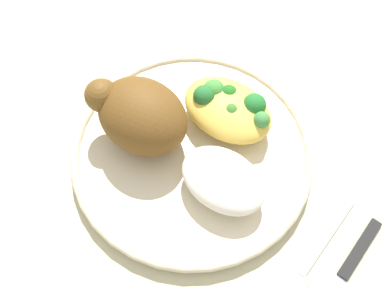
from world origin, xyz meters
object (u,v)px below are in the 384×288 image
object	(u,v)px
plate	(192,152)
rice_pile	(223,180)
fork	(316,254)
knife	(343,276)
roasted_chicken	(140,115)
mac_cheese_with_broccoli	(228,107)

from	to	relation	value
plate	rice_pile	distance (m)	0.07
fork	knife	size ratio (longest dim) A/B	0.75
roasted_chicken	knife	distance (m)	0.28
roasted_chicken	mac_cheese_with_broccoli	world-z (taller)	roasted_chicken
rice_pile	fork	bearing A→B (deg)	-178.31
plate	fork	xyz separation A→B (m)	(-0.18, 0.02, -0.01)
rice_pile	mac_cheese_with_broccoli	distance (m)	0.09
roasted_chicken	plate	bearing A→B (deg)	-163.32
plate	knife	distance (m)	0.22
plate	mac_cheese_with_broccoli	xyz separation A→B (m)	(-0.01, -0.06, 0.03)
roasted_chicken	rice_pile	xyz separation A→B (m)	(-0.12, 0.00, -0.02)
roasted_chicken	fork	bearing A→B (deg)	-179.25
plate	roasted_chicken	xyz separation A→B (m)	(0.06, 0.02, 0.05)
roasted_chicken	fork	world-z (taller)	roasted_chicken
rice_pile	plate	bearing A→B (deg)	-18.17
rice_pile	knife	xyz separation A→B (m)	(-0.16, 0.00, -0.03)
fork	rice_pile	bearing A→B (deg)	1.69
rice_pile	mac_cheese_with_broccoli	xyz separation A→B (m)	(0.05, -0.08, 0.00)
roasted_chicken	mac_cheese_with_broccoli	size ratio (longest dim) A/B	1.07
rice_pile	roasted_chicken	bearing A→B (deg)	-0.23
plate	knife	bearing A→B (deg)	174.85
knife	rice_pile	bearing A→B (deg)	-0.26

